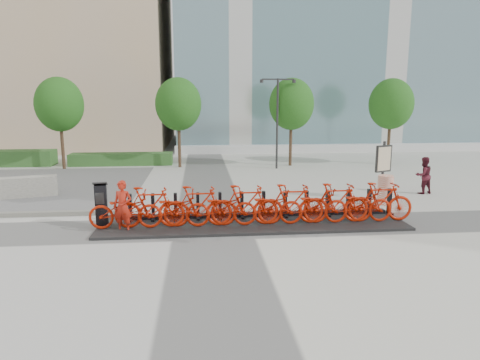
{
  "coord_description": "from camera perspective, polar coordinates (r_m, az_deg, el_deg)",
  "views": [
    {
      "loc": [
        -0.36,
        -12.71,
        3.95
      ],
      "look_at": [
        1.0,
        1.5,
        1.2
      ],
      "focal_mm": 32.0,
      "sensor_mm": 36.0,
      "label": 1
    }
  ],
  "objects": [
    {
      "name": "kiosk",
      "position": [
        13.82,
        -18.01,
        -3.06
      ],
      "size": [
        0.47,
        0.41,
        1.38
      ],
      "rotation": [
        0.0,
        0.0,
        0.14
      ],
      "color": "black",
      "rests_on": "dock_pad"
    },
    {
      "name": "bike_3",
      "position": [
        13.07,
        -5.66,
        -3.49
      ],
      "size": [
        2.1,
        0.59,
        1.26
      ],
      "primitive_type": "imported",
      "rotation": [
        0.0,
        0.0,
        1.57
      ],
      "color": "#AE1A04",
      "rests_on": "dock_pad"
    },
    {
      "name": "bike_6",
      "position": [
        13.25,
        3.75,
        -3.54
      ],
      "size": [
        2.17,
        0.76,
        1.14
      ],
      "primitive_type": "imported",
      "rotation": [
        0.0,
        0.0,
        1.57
      ],
      "color": "#AE1A04",
      "rests_on": "dock_pad"
    },
    {
      "name": "bike_10",
      "position": [
        13.99,
        15.49,
        -3.14
      ],
      "size": [
        2.17,
        0.76,
        1.14
      ],
      "primitive_type": "imported",
      "rotation": [
        0.0,
        0.0,
        1.57
      ],
      "color": "#AE1A04",
      "rests_on": "dock_pad"
    },
    {
      "name": "pedestrian",
      "position": [
        19.4,
        23.27,
        0.58
      ],
      "size": [
        0.86,
        0.73,
        1.55
      ],
      "primitive_type": "imported",
      "rotation": [
        0.0,
        0.0,
        3.35
      ],
      "color": "#4F1622",
      "rests_on": "ground"
    },
    {
      "name": "bike_5",
      "position": [
        13.14,
        0.64,
        -3.36
      ],
      "size": [
        2.1,
        0.59,
        1.26
      ],
      "primitive_type": "imported",
      "rotation": [
        0.0,
        0.0,
        1.57
      ],
      "color": "#AE1A04",
      "rests_on": "dock_pad"
    },
    {
      "name": "ground",
      "position": [
        13.32,
        -3.69,
        -6.37
      ],
      "size": [
        120.0,
        120.0,
        0.0
      ],
      "primitive_type": "plane",
      "color": "beige"
    },
    {
      "name": "bike_7",
      "position": [
        13.37,
        6.8,
        -3.19
      ],
      "size": [
        2.1,
        0.59,
        1.26
      ],
      "primitive_type": "imported",
      "rotation": [
        0.0,
        0.0,
        1.57
      ],
      "color": "#AE1A04",
      "rests_on": "dock_pad"
    },
    {
      "name": "worker_red",
      "position": [
        13.1,
        -15.37,
        -3.46
      ],
      "size": [
        0.65,
        0.52,
        1.57
      ],
      "primitive_type": "imported",
      "rotation": [
        0.0,
        0.0,
        -0.27
      ],
      "color": "red",
      "rests_on": "ground"
    },
    {
      "name": "tree_3",
      "position": [
        27.2,
        19.5,
        9.52
      ],
      "size": [
        2.6,
        2.6,
        5.1
      ],
      "color": "brown",
      "rests_on": "ground"
    },
    {
      "name": "bike_2",
      "position": [
        13.11,
        -8.81,
        -3.81
      ],
      "size": [
        2.17,
        0.76,
        1.14
      ],
      "primitive_type": "imported",
      "rotation": [
        0.0,
        0.0,
        1.57
      ],
      "color": "#AE1A04",
      "rests_on": "dock_pad"
    },
    {
      "name": "construction_barrel",
      "position": [
        16.93,
        18.79,
        -1.27
      ],
      "size": [
        0.6,
        0.6,
        1.1
      ],
      "primitive_type": "cylinder",
      "rotation": [
        0.0,
        0.0,
        -0.05
      ],
      "color": "#DF4B1C",
      "rests_on": "ground"
    },
    {
      "name": "bike_11",
      "position": [
        14.25,
        18.21,
        -2.79
      ],
      "size": [
        2.1,
        0.59,
        1.26
      ],
      "primitive_type": "imported",
      "rotation": [
        0.0,
        0.0,
        1.57
      ],
      "color": "#AE1A04",
      "rests_on": "dock_pad"
    },
    {
      "name": "glass_building",
      "position": [
        42.07,
        15.73,
        21.54
      ],
      "size": [
        32.0,
        16.0,
        24.0
      ],
      "primitive_type": "cube",
      "color": "#386970",
      "rests_on": "ground"
    },
    {
      "name": "streetlamp",
      "position": [
        24.13,
        5.01,
        8.92
      ],
      "size": [
        2.0,
        0.2,
        5.0
      ],
      "color": "#252525",
      "rests_on": "ground"
    },
    {
      "name": "bike_0",
      "position": [
        13.28,
        -15.03,
        -3.87
      ],
      "size": [
        2.17,
        0.76,
        1.14
      ],
      "primitive_type": "imported",
      "rotation": [
        0.0,
        0.0,
        1.57
      ],
      "color": "#AE1A04",
      "rests_on": "dock_pad"
    },
    {
      "name": "dock_pad",
      "position": [
        13.69,
        1.74,
        -5.7
      ],
      "size": [
        9.6,
        2.4,
        0.08
      ],
      "primitive_type": "cube",
      "color": "black",
      "rests_on": "ground"
    },
    {
      "name": "tree_0",
      "position": [
        25.87,
        -22.96,
        9.25
      ],
      "size": [
        2.6,
        2.6,
        5.1
      ],
      "color": "brown",
      "rests_on": "ground"
    },
    {
      "name": "tree_1",
      "position": [
        24.74,
        -8.23,
        9.95
      ],
      "size": [
        2.6,
        2.6,
        5.1
      ],
      "color": "brown",
      "rests_on": "ground"
    },
    {
      "name": "bike_9",
      "position": [
        13.74,
        12.69,
        -3.0
      ],
      "size": [
        2.1,
        0.59,
        1.26
      ],
      "primitive_type": "imported",
      "rotation": [
        0.0,
        0.0,
        1.57
      ],
      "color": "#AE1A04",
      "rests_on": "dock_pad"
    },
    {
      "name": "map_sign",
      "position": [
        17.59,
        18.59,
        2.39
      ],
      "size": [
        0.74,
        0.39,
        2.3
      ],
      "rotation": [
        0.0,
        0.0,
        0.39
      ],
      "color": "#252525",
      "rests_on": "ground"
    },
    {
      "name": "bike_8",
      "position": [
        13.55,
        9.78,
        -3.36
      ],
      "size": [
        2.17,
        0.76,
        1.14
      ],
      "primitive_type": "imported",
      "rotation": [
        0.0,
        0.0,
        1.57
      ],
      "color": "#AE1A04",
      "rests_on": "dock_pad"
    },
    {
      "name": "bike_4",
      "position": [
        13.1,
        -2.49,
        -3.7
      ],
      "size": [
        2.17,
        0.76,
        1.14
      ],
      "primitive_type": "imported",
      "rotation": [
        0.0,
        0.0,
        1.57
      ],
      "color": "#AE1A04",
      "rests_on": "dock_pad"
    },
    {
      "name": "hedge_b",
      "position": [
        26.57,
        -15.49,
        2.71
      ],
      "size": [
        6.0,
        1.2,
        0.7
      ],
      "primitive_type": "cube",
      "color": "#2F682D",
      "rests_on": "ground"
    },
    {
      "name": "jersey_barrier",
      "position": [
        19.31,
        -26.3,
        -0.81
      ],
      "size": [
        2.2,
        1.15,
        0.82
      ],
      "primitive_type": "cube",
      "rotation": [
        0.0,
        0.0,
        0.28
      ],
      "color": "#ADAB9F",
      "rests_on": "ground"
    },
    {
      "name": "tree_2",
      "position": [
        25.29,
        6.88,
        10.0
      ],
      "size": [
        2.6,
        2.6,
        5.1
      ],
      "color": "brown",
      "rests_on": "ground"
    },
    {
      "name": "bike_1",
      "position": [
        13.16,
        -11.95,
        -3.58
      ],
      "size": [
        2.1,
        0.59,
        1.26
      ],
      "primitive_type": "imported",
      "rotation": [
        0.0,
        0.0,
        1.57
      ],
      "color": "#AE1A04",
      "rests_on": "dock_pad"
    },
    {
      "name": "dock_rail_posts",
      "position": [
        14.08,
        3.21,
        -3.28
      ],
      "size": [
        8.74,
        0.5,
        0.85
      ],
      "primitive_type": null,
      "color": "black",
      "rests_on": "dock_pad"
    }
  ]
}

